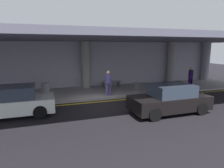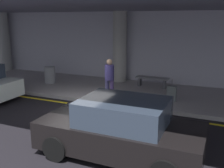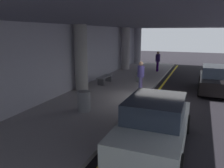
{
  "view_description": "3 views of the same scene",
  "coord_description": "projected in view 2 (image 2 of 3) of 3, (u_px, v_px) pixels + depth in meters",
  "views": [
    {
      "loc": [
        -3.19,
        -11.04,
        3.4
      ],
      "look_at": [
        1.05,
        1.36,
        0.95
      ],
      "focal_mm": 32.12,
      "sensor_mm": 36.0,
      "label": 1
    },
    {
      "loc": [
        5.14,
        -8.2,
        3.4
      ],
      "look_at": [
        0.81,
        1.82,
        0.71
      ],
      "focal_mm": 42.31,
      "sensor_mm": 36.0,
      "label": 2
    },
    {
      "loc": [
        -11.13,
        -1.54,
        3.4
      ],
      "look_at": [
        -0.51,
        2.66,
        0.76
      ],
      "focal_mm": 36.15,
      "sensor_mm": 36.0,
      "label": 3
    }
  ],
  "objects": [
    {
      "name": "person_waiting_for_ride",
      "position": [
        109.0,
        76.0,
        10.83
      ],
      "size": [
        0.38,
        0.38,
        1.68
      ],
      "rotation": [
        0.0,
        0.0,
        4.22
      ],
      "color": "#56528E",
      "rests_on": "sidewalk"
    },
    {
      "name": "suitcase_upright_primary",
      "position": [
        172.0,
        93.0,
        10.72
      ],
      "size": [
        0.36,
        0.22,
        0.9
      ],
      "rotation": [
        0.0,
        0.0,
        -0.49
      ],
      "color": "#585F5F",
      "rests_on": "sidewalk"
    },
    {
      "name": "support_column_left_mid",
      "position": [
        120.0,
        47.0,
        13.84
      ],
      "size": [
        0.72,
        0.72,
        3.65
      ],
      "primitive_type": "cylinder",
      "color": "#A09D97",
      "rests_on": "sidewalk"
    },
    {
      "name": "sidewalk",
      "position": [
        107.0,
        89.0,
        12.84
      ],
      "size": [
        26.0,
        4.2,
        0.15
      ],
      "primitive_type": "cube",
      "color": "#9E999B",
      "rests_on": "ground"
    },
    {
      "name": "car_black",
      "position": [
        121.0,
        130.0,
        6.6
      ],
      "size": [
        4.1,
        1.92,
        1.5
      ],
      "rotation": [
        0.0,
        0.0,
        0.05
      ],
      "color": "black",
      "rests_on": "ground"
    },
    {
      "name": "terminal_back_wall",
      "position": [
        124.0,
        47.0,
        14.41
      ],
      "size": [
        26.0,
        0.3,
        3.8
      ],
      "primitive_type": "cube",
      "color": "#B1AFBE",
      "rests_on": "ground"
    },
    {
      "name": "trash_bin_steel",
      "position": [
        50.0,
        75.0,
        13.74
      ],
      "size": [
        0.56,
        0.56,
        0.85
      ],
      "primitive_type": "cylinder",
      "color": "gray",
      "rests_on": "sidewalk"
    },
    {
      "name": "bench_metal",
      "position": [
        152.0,
        80.0,
        12.92
      ],
      "size": [
        1.6,
        0.5,
        0.48
      ],
      "color": "slate",
      "rests_on": "sidewalk"
    },
    {
      "name": "ceiling_overhang",
      "position": [
        102.0,
        6.0,
        11.47
      ],
      "size": [
        28.0,
        13.2,
        0.3
      ],
      "primitive_type": "cube",
      "color": "slate",
      "rests_on": "support_column_far_left"
    },
    {
      "name": "ground_plane",
      "position": [
        74.0,
        110.0,
        10.1
      ],
      "size": [
        60.0,
        60.0,
        0.0
      ],
      "primitive_type": "plane",
      "color": "black"
    },
    {
      "name": "support_column_far_left",
      "position": [
        4.0,
        42.0,
        16.92
      ],
      "size": [
        0.72,
        0.72,
        3.65
      ],
      "primitive_type": "cylinder",
      "color": "#999998",
      "rests_on": "sidewalk"
    },
    {
      "name": "lane_stripe_yellow",
      "position": [
        82.0,
        105.0,
        10.68
      ],
      "size": [
        26.0,
        0.14,
        0.01
      ],
      "primitive_type": "cube",
      "color": "yellow",
      "rests_on": "ground"
    }
  ]
}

